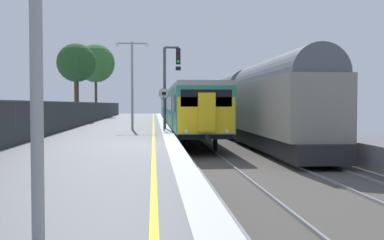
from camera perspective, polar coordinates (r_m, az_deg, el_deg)
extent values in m
cube|color=slate|center=(17.30, -12.05, -4.80)|extent=(6.40, 110.00, 1.00)
cube|color=silver|center=(17.13, -2.37, -3.12)|extent=(0.60, 110.00, 0.01)
cube|color=yellow|center=(17.11, -4.89, -3.13)|extent=(0.12, 110.00, 0.01)
cube|color=#4C4742|center=(18.45, 16.05, -6.29)|extent=(11.00, 110.00, 0.20)
cube|color=gray|center=(17.31, 0.90, -6.28)|extent=(0.07, 110.00, 0.08)
cube|color=gray|center=(17.51, 5.60, -6.20)|extent=(0.07, 110.00, 0.08)
cube|color=gray|center=(18.16, 13.63, -5.95)|extent=(0.07, 110.00, 0.08)
cube|color=gray|center=(18.66, 17.84, -5.78)|extent=(0.07, 110.00, 0.08)
cube|color=#2D846B|center=(30.54, -0.30, 1.53)|extent=(2.80, 19.42, 2.30)
cube|color=black|center=(30.58, -0.30, -0.86)|extent=(2.64, 18.82, 0.25)
cube|color=#999E9E|center=(30.56, -0.30, 3.91)|extent=(2.68, 19.42, 0.24)
cube|color=black|center=(30.46, -2.95, 2.09)|extent=(0.02, 17.82, 0.84)
cube|color=teal|center=(25.61, -2.59, 1.20)|extent=(0.03, 1.10, 1.90)
cube|color=teal|center=(35.31, -3.23, 1.43)|extent=(0.03, 1.10, 1.90)
cylinder|color=black|center=(23.48, -0.81, -2.96)|extent=(0.12, 0.84, 0.84)
cylinder|color=black|center=(23.64, 2.97, -2.93)|extent=(0.12, 0.84, 0.84)
cylinder|color=black|center=(37.65, -2.36, -1.07)|extent=(0.12, 0.84, 0.84)
cylinder|color=black|center=(37.75, 0.01, -1.06)|extent=(0.12, 0.84, 0.84)
cube|color=#2D846B|center=(50.53, -2.13, 1.73)|extent=(2.80, 19.42, 2.30)
cube|color=black|center=(50.55, -2.13, 0.29)|extent=(2.64, 18.82, 0.25)
cube|color=#999E9E|center=(50.54, -2.13, 3.17)|extent=(2.68, 19.42, 0.24)
cube|color=black|center=(50.48, -3.73, 2.07)|extent=(0.02, 17.82, 0.84)
cube|color=teal|center=(45.62, -3.61, 1.57)|extent=(0.03, 1.10, 1.90)
cube|color=teal|center=(55.33, -3.84, 1.65)|extent=(0.03, 1.10, 1.90)
cylinder|color=black|center=(43.43, -2.70, -0.66)|extent=(0.12, 0.84, 0.84)
cylinder|color=black|center=(43.52, -0.65, -0.65)|extent=(0.12, 0.84, 0.84)
cylinder|color=black|center=(57.64, -3.25, 0.01)|extent=(0.12, 0.84, 0.84)
cylinder|color=black|center=(57.71, -1.70, 0.01)|extent=(0.12, 0.84, 0.84)
cube|color=yellow|center=(20.92, 1.83, 0.60)|extent=(2.70, 0.10, 1.70)
cube|color=black|center=(20.91, 1.83, 2.79)|extent=(2.40, 0.08, 0.80)
cube|color=yellow|center=(20.78, 1.87, 1.00)|extent=(0.80, 0.24, 1.80)
cylinder|color=white|center=(20.80, -0.76, -1.47)|extent=(0.18, 0.06, 0.18)
cylinder|color=white|center=(21.03, 4.41, -1.44)|extent=(0.18, 0.06, 0.18)
cylinder|color=black|center=(20.68, 1.92, -2.19)|extent=(0.20, 0.35, 0.20)
cube|color=black|center=(50.54, -2.13, 3.45)|extent=(0.60, 0.90, 0.20)
cube|color=#232326|center=(23.86, 10.81, -2.61)|extent=(2.30, 13.48, 0.79)
cube|color=gray|center=(23.78, 10.84, 1.63)|extent=(2.60, 12.68, 2.74)
cylinder|color=#515660|center=(23.81, 10.86, 4.92)|extent=(2.39, 12.28, 2.39)
cylinder|color=black|center=(19.12, 12.41, -4.15)|extent=(0.12, 0.84, 0.84)
cylinder|color=black|center=(19.64, 16.77, -4.03)|extent=(0.12, 0.84, 0.84)
cylinder|color=black|center=(28.28, 6.68, -2.12)|extent=(0.12, 0.84, 0.84)
cylinder|color=black|center=(28.63, 9.74, -2.08)|extent=(0.12, 0.84, 0.84)
cube|color=#232326|center=(37.78, 4.93, -0.88)|extent=(2.30, 13.48, 0.79)
cube|color=gray|center=(37.73, 4.94, 1.80)|extent=(2.60, 12.68, 2.74)
cylinder|color=#515660|center=(37.75, 4.95, 3.87)|extent=(2.39, 12.28, 2.39)
cylinder|color=black|center=(32.99, 5.00, -1.52)|extent=(0.12, 0.84, 0.84)
cylinder|color=black|center=(33.29, 7.65, -1.50)|extent=(0.12, 0.84, 0.84)
cylinder|color=black|center=(42.34, 2.79, -0.73)|extent=(0.12, 0.84, 0.84)
cylinder|color=black|center=(42.58, 4.87, -0.72)|extent=(0.12, 0.84, 0.84)
cube|color=#232326|center=(51.89, 2.24, -0.08)|extent=(2.30, 13.48, 0.79)
cube|color=gray|center=(51.86, 2.24, 1.87)|extent=(2.60, 12.68, 2.74)
cylinder|color=#515660|center=(51.87, 2.24, 3.38)|extent=(2.39, 12.28, 2.39)
cylinder|color=black|center=(47.10, 2.01, -0.45)|extent=(0.12, 0.84, 0.84)
cylinder|color=black|center=(47.31, 3.89, -0.44)|extent=(0.12, 0.84, 0.84)
cylinder|color=black|center=(56.52, 0.85, -0.03)|extent=(0.12, 0.84, 0.84)
cylinder|color=black|center=(56.70, 2.42, -0.02)|extent=(0.12, 0.84, 0.84)
cylinder|color=#47474C|center=(28.18, -3.49, 4.04)|extent=(0.18, 0.18, 5.06)
cube|color=#47474C|center=(28.39, -2.58, 9.16)|extent=(0.90, 0.12, 0.12)
cube|color=black|center=(28.35, -1.76, 8.05)|extent=(0.28, 0.20, 1.00)
cylinder|color=black|center=(28.27, -1.75, 8.72)|extent=(0.16, 0.04, 0.16)
cylinder|color=black|center=(28.23, -1.75, 8.08)|extent=(0.16, 0.04, 0.16)
cylinder|color=#19D83F|center=(28.20, -1.75, 7.43)|extent=(0.16, 0.04, 0.16)
cube|color=black|center=(28.28, -1.76, 6.54)|extent=(0.32, 0.16, 0.24)
cylinder|color=#59595B|center=(25.78, -3.57, 0.93)|extent=(0.08, 0.08, 2.09)
cylinder|color=black|center=(25.78, -3.58, 3.37)|extent=(0.59, 0.02, 0.59)
cylinder|color=silver|center=(25.77, -3.57, 3.37)|extent=(0.56, 0.02, 0.56)
cube|color=black|center=(25.75, -3.57, 3.38)|extent=(0.24, 0.01, 0.18)
cylinder|color=#93999E|center=(5.24, -19.18, 11.94)|extent=(0.14, 0.14, 4.92)
cylinder|color=#93999E|center=(27.27, -7.58, 4.31)|extent=(0.14, 0.14, 5.27)
cube|color=#93999E|center=(27.47, -6.66, 9.61)|extent=(0.90, 0.08, 0.08)
cylinder|color=silver|center=(27.45, -5.70, 9.45)|extent=(0.20, 0.20, 0.18)
cube|color=#93999E|center=(27.51, -8.56, 9.59)|extent=(0.90, 0.08, 0.08)
cylinder|color=silver|center=(27.53, -9.50, 9.41)|extent=(0.20, 0.20, 0.18)
cube|color=#282B2D|center=(17.80, -21.54, -0.41)|extent=(0.03, 99.00, 1.66)
cube|color=#38383D|center=(17.79, -21.58, 2.25)|extent=(0.06, 99.00, 0.06)
cylinder|color=#38383D|center=(17.80, -21.54, -0.41)|extent=(0.07, 0.07, 1.66)
cylinder|color=#38383D|center=(29.19, -14.97, 0.56)|extent=(0.07, 0.07, 1.66)
cylinder|color=#38383D|center=(40.74, -12.10, 0.99)|extent=(0.07, 0.07, 1.66)
cylinder|color=#38383D|center=(52.36, -10.50, 1.23)|extent=(0.07, 0.07, 1.66)
cylinder|color=#38383D|center=(64.00, -9.48, 1.38)|extent=(0.07, 0.07, 1.66)
cylinder|color=#473323|center=(41.51, -14.41, 2.80)|extent=(0.41, 0.41, 4.28)
sphere|color=#234C23|center=(41.67, -14.45, 7.05)|extent=(3.44, 3.44, 3.44)
sphere|color=#234C23|center=(41.08, -14.74, 6.52)|extent=(1.95, 1.95, 1.95)
cylinder|color=#473323|center=(56.39, -12.08, 3.09)|extent=(0.31, 0.31, 5.24)
sphere|color=#33662D|center=(56.60, -12.11, 7.04)|extent=(4.66, 4.66, 4.66)
sphere|color=#33662D|center=(56.43, -12.01, 6.47)|extent=(3.20, 3.20, 3.20)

